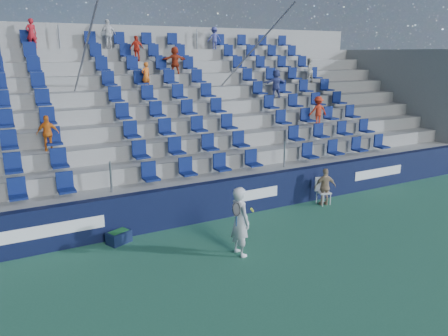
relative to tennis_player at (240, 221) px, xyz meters
name	(u,v)px	position (x,y,z in m)	size (l,w,h in m)	color
ground	(269,259)	(0.53, -0.58, -0.91)	(70.00, 70.00, 0.00)	#2F6D50
sponsor_wall	(213,200)	(0.54, 2.57, -0.31)	(24.00, 0.32, 1.20)	black
grandstand	(155,128)	(0.53, 7.66, 1.22)	(24.00, 8.17, 6.63)	gray
tennis_player	(240,221)	(0.00, 0.00, 0.00)	(0.69, 0.70, 1.82)	silver
line_judge_chair	(322,189)	(4.47, 2.07, -0.38)	(0.49, 0.50, 0.93)	white
line_judge	(325,187)	(4.47, 1.92, -0.27)	(0.75, 0.31, 1.28)	tan
ball_bin	(119,236)	(-2.56, 2.17, -0.72)	(0.72, 0.61, 0.35)	#0F1937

